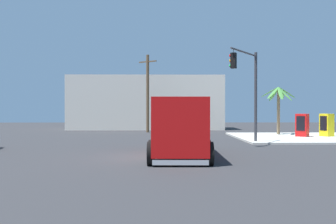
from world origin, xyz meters
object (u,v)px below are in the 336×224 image
Objects in this scene: vending_machine_red at (327,125)px; vending_machine_blue at (302,125)px; utility_pole at (148,92)px; traffic_light_primary at (249,82)px; palm_tree_far at (278,101)px; delivery_truck at (178,126)px.

vending_machine_blue is at bearing -172.93° from vending_machine_red.
vending_machine_red is at bearing -28.00° from utility_pole.
utility_pole reaches higher than vending_machine_blue.
palm_tree_far is (4.53, 8.41, -1.08)m from traffic_light_primary.
vending_machine_red is 17.25m from utility_pole.
palm_tree_far is 13.02m from utility_pole.
delivery_truck is 15.88m from vending_machine_blue.
palm_tree_far is (-1.11, 2.75, 2.04)m from vending_machine_blue.
vending_machine_red is at bearing 37.34° from traffic_light_primary.
delivery_truck is 1.05× the size of utility_pole.
vending_machine_blue is at bearing -67.97° from palm_tree_far.
traffic_light_primary reaches higher than delivery_truck.
vending_machine_red is 2.13m from vending_machine_blue.
palm_tree_far is at bearing 61.69° from traffic_light_primary.
palm_tree_far reaches higher than vending_machine_blue.
traffic_light_primary is at bearing 51.53° from delivery_truck.
vending_machine_blue is 15.58m from utility_pole.
palm_tree_far is at bearing 112.03° from vending_machine_blue.
palm_tree_far reaches higher than delivery_truck.
palm_tree_far is (9.45, 14.60, 1.60)m from delivery_truck.
utility_pole is (-7.23, 13.89, -0.09)m from traffic_light_primary.
vending_machine_blue is (-2.12, -0.26, 0.00)m from vending_machine_red.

